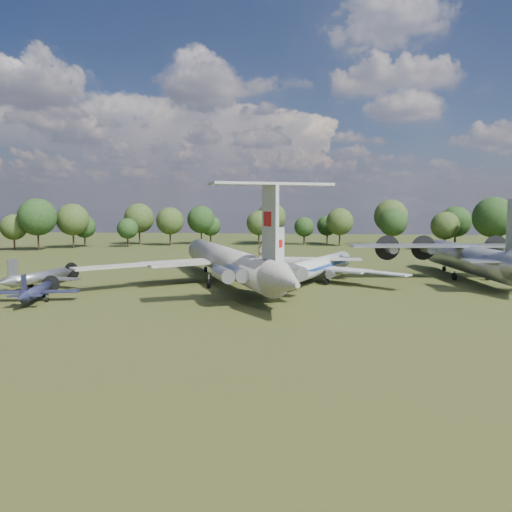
# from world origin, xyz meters

# --- Properties ---
(ground) EXTENTS (300.00, 300.00, 0.00)m
(ground) POSITION_xyz_m (0.00, 0.00, 0.00)
(ground) COLOR #234015
(ground) RESTS_ON ground
(il62_airliner) EXTENTS (65.77, 72.49, 5.78)m
(il62_airliner) POSITION_xyz_m (0.20, 2.52, 2.89)
(il62_airliner) COLOR silver
(il62_airliner) RESTS_ON ground
(tu104_jet) EXTENTS (41.73, 47.42, 3.94)m
(tu104_jet) POSITION_xyz_m (13.72, 5.62, 1.97)
(tu104_jet) COLOR silver
(tu104_jet) RESTS_ON ground
(an12_transport) EXTENTS (43.62, 47.62, 5.71)m
(an12_transport) POSITION_xyz_m (39.13, 12.91, 2.85)
(an12_transport) COLOR #A4A7AC
(an12_transport) RESTS_ON ground
(small_prop_west) EXTENTS (13.01, 15.79, 2.03)m
(small_prop_west) POSITION_xyz_m (-21.49, -13.94, 1.02)
(small_prop_west) COLOR black
(small_prop_west) RESTS_ON ground
(small_prop_northwest) EXTENTS (14.96, 18.42, 2.41)m
(small_prop_northwest) POSITION_xyz_m (-27.13, -3.34, 1.20)
(small_prop_northwest) COLOR #A6A9AE
(small_prop_northwest) RESTS_ON ground
(person_on_il62) EXTENTS (0.79, 0.73, 1.82)m
(person_on_il62) POSITION_xyz_m (6.94, -12.21, 6.69)
(person_on_il62) COLOR olive
(person_on_il62) RESTS_ON il62_airliner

